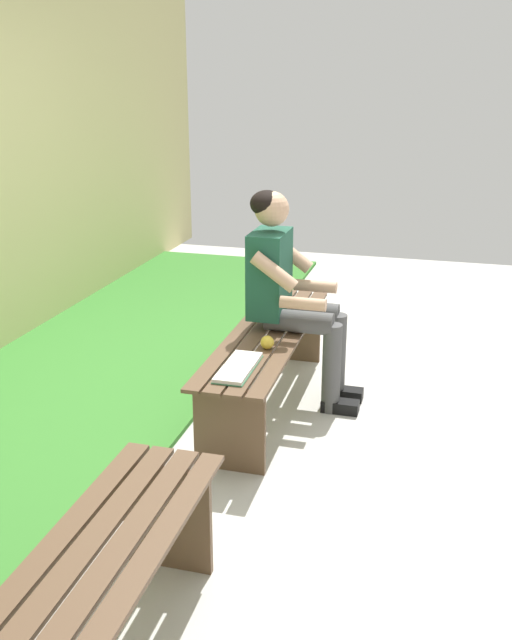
{
  "coord_description": "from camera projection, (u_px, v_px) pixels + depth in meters",
  "views": [
    {
      "loc": [
        3.79,
        0.99,
        1.91
      ],
      "look_at": [
        0.78,
        0.15,
        0.82
      ],
      "focal_mm": 40.14,
      "sensor_mm": 36.0,
      "label": 1
    }
  ],
  "objects": [
    {
      "name": "bench_far",
      "position": [
        82.0,
        610.0,
        2.18
      ],
      "size": [
        1.62,
        0.43,
        0.47
      ],
      "rotation": [
        0.0,
        0.0,
        0.01
      ],
      "color": "brown",
      "rests_on": "ground"
    },
    {
      "name": "ground_plane",
      "position": [
        426.0,
        548.0,
        3.06
      ],
      "size": [
        10.0,
        7.0,
        0.04
      ],
      "primitive_type": "cube",
      "color": "beige"
    },
    {
      "name": "apple",
      "position": [
        267.0,
        342.0,
        3.9
      ],
      "size": [
        0.08,
        0.08,
        0.08
      ],
      "primitive_type": "sphere",
      "color": "gold",
      "rests_on": "bench_near"
    },
    {
      "name": "person_seated",
      "position": [
        290.0,
        289.0,
        4.18
      ],
      "size": [
        0.5,
        0.69,
        1.28
      ],
      "color": "#1E513D",
      "rests_on": "ground"
    },
    {
      "name": "bench_near",
      "position": [
        267.0,
        350.0,
        4.2
      ],
      "size": [
        1.76,
        0.43,
        0.47
      ],
      "rotation": [
        0.0,
        0.0,
        0.01
      ],
      "color": "brown",
      "rests_on": "ground"
    },
    {
      "name": "book_open",
      "position": [
        238.0,
        368.0,
        3.64
      ],
      "size": [
        0.41,
        0.16,
        0.02
      ],
      "rotation": [
        0.0,
        0.0,
        0.01
      ],
      "color": "white",
      "rests_on": "bench_near"
    }
  ]
}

